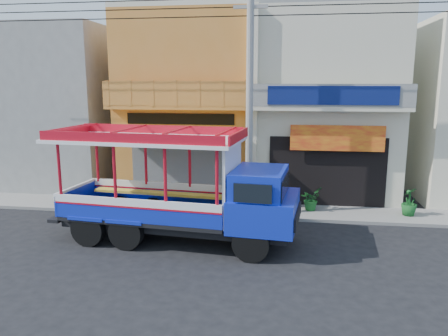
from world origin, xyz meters
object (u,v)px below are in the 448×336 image
object	(u,v)px
songthaew_truck	(193,190)
potted_plant_a	(311,199)
green_sign	(119,194)
utility_pole	(254,82)
potted_plant_c	(409,202)

from	to	relation	value
songthaew_truck	potted_plant_a	world-z (taller)	songthaew_truck
green_sign	potted_plant_a	xyz separation A→B (m)	(7.79, 0.04, 0.06)
utility_pole	potted_plant_c	distance (m)	7.33
songthaew_truck	potted_plant_a	size ratio (longest dim) A/B	8.95
utility_pole	songthaew_truck	distance (m)	4.71
green_sign	potted_plant_c	distance (m)	11.41
songthaew_truck	potted_plant_a	distance (m)	5.57
utility_pole	songthaew_truck	world-z (taller)	utility_pole
potted_plant_a	potted_plant_c	distance (m)	3.62
songthaew_truck	potted_plant_c	world-z (taller)	songthaew_truck
potted_plant_a	potted_plant_c	size ratio (longest dim) A/B	0.84
green_sign	songthaew_truck	bearing A→B (deg)	-44.00
utility_pole	potted_plant_c	bearing A→B (deg)	7.00
utility_pole	green_sign	world-z (taller)	utility_pole
potted_plant_a	potted_plant_c	xyz separation A→B (m)	(3.62, -0.19, 0.09)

